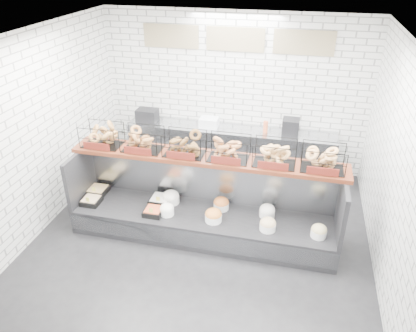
# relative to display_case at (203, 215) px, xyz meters

# --- Properties ---
(ground) EXTENTS (5.50, 5.50, 0.00)m
(ground) POSITION_rel_display_case_xyz_m (0.00, -0.35, -0.33)
(ground) COLOR black
(ground) RESTS_ON ground
(room_shell) EXTENTS (5.02, 5.51, 3.01)m
(room_shell) POSITION_rel_display_case_xyz_m (0.00, 0.26, 1.73)
(room_shell) COLOR white
(room_shell) RESTS_ON ground
(display_case) EXTENTS (4.00, 0.90, 1.20)m
(display_case) POSITION_rel_display_case_xyz_m (0.00, 0.00, 0.00)
(display_case) COLOR black
(display_case) RESTS_ON ground
(bagel_shelf) EXTENTS (4.10, 0.50, 0.40)m
(bagel_shelf) POSITION_rel_display_case_xyz_m (0.01, 0.17, 1.07)
(bagel_shelf) COLOR #431A0E
(bagel_shelf) RESTS_ON display_case
(prep_counter) EXTENTS (4.00, 0.60, 1.20)m
(prep_counter) POSITION_rel_display_case_xyz_m (-0.01, 2.08, 0.14)
(prep_counter) COLOR #93969B
(prep_counter) RESTS_ON ground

